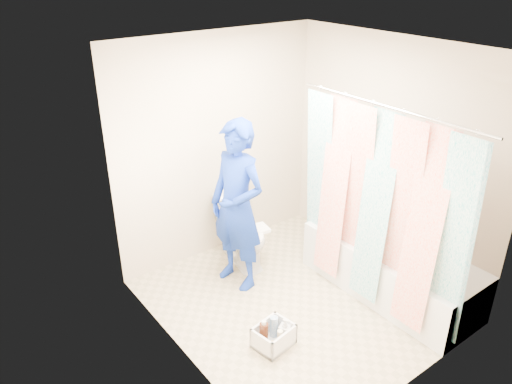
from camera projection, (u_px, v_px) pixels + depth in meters
floor at (295, 301)px, 4.84m from camera, size 2.60×2.60×0.00m
ceiling at (306, 48)px, 3.80m from camera, size 2.40×2.60×0.02m
wall_back at (218, 148)px, 5.25m from camera, size 2.40×0.02×2.40m
wall_front at (428, 256)px, 3.39m from camera, size 2.40×0.02×2.40m
wall_left at (178, 233)px, 3.67m from camera, size 0.02×2.60×2.40m
wall_right at (390, 159)px, 4.97m from camera, size 0.02×2.60×2.40m
bathtub at (390, 268)px, 4.88m from camera, size 0.70×1.75×0.50m
curtain_rod at (388, 107)px, 3.97m from camera, size 0.02×1.90×0.02m
shower_curtain at (376, 210)px, 4.38m from camera, size 0.06×1.75×1.80m
toilet at (243, 232)px, 5.33m from camera, size 0.53×0.78×0.73m
tank_lid at (248, 231)px, 5.21m from camera, size 0.47×0.27×0.03m
tank_internals at (232, 196)px, 5.31m from camera, size 0.18×0.07×0.24m
plumber at (237, 206)px, 4.78m from camera, size 0.53×0.70×1.72m
cleaning_caddy at (274, 336)px, 4.28m from camera, size 0.37×0.31×0.25m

